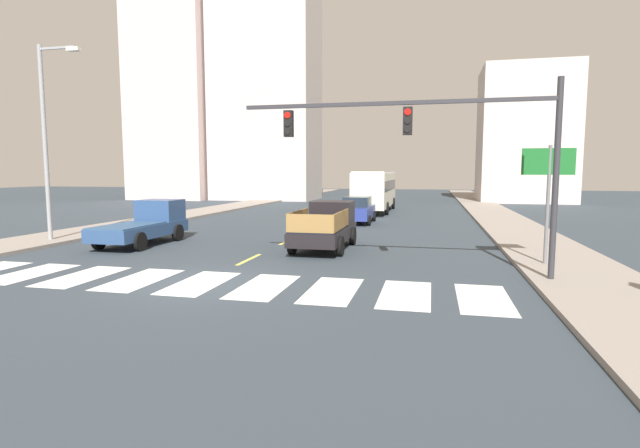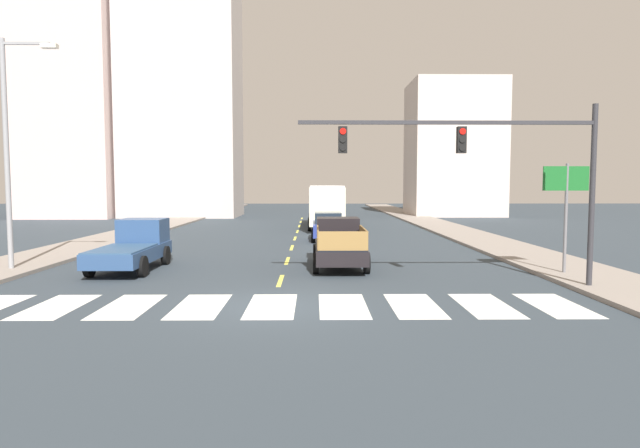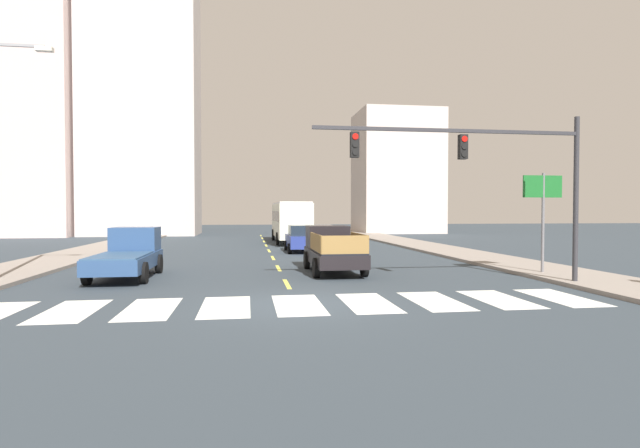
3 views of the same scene
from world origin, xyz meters
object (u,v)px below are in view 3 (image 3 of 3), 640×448
at_px(city_bus, 290,219).
at_px(traffic_signal_gantry, 495,166).
at_px(pickup_dark, 129,254).
at_px(pickup_stakebed, 332,250).
at_px(sedan_near_left, 302,239).
at_px(direction_sign_green, 543,202).

distance_m(city_bus, traffic_signal_gantry, 25.46).
bearing_deg(traffic_signal_gantry, pickup_dark, 160.88).
bearing_deg(pickup_stakebed, sedan_near_left, 93.40).
bearing_deg(pickup_dark, direction_sign_green, -7.73).
relative_size(pickup_stakebed, sedan_near_left, 1.18).
xyz_separation_m(sedan_near_left, direction_sign_green, (8.48, -13.03, 2.17)).
distance_m(sedan_near_left, direction_sign_green, 15.70).
xyz_separation_m(sedan_near_left, traffic_signal_gantry, (5.04, -15.57, 3.36)).
relative_size(traffic_signal_gantry, direction_sign_green, 2.28).
distance_m(pickup_dark, sedan_near_left, 13.70).
xyz_separation_m(city_bus, traffic_signal_gantry, (4.97, -24.86, 2.27)).
xyz_separation_m(pickup_dark, traffic_signal_gantry, (13.22, -4.58, 3.30)).
bearing_deg(traffic_signal_gantry, pickup_stakebed, 132.91).
height_order(city_bus, traffic_signal_gantry, traffic_signal_gantry).
height_order(pickup_stakebed, traffic_signal_gantry, traffic_signal_gantry).
xyz_separation_m(pickup_stakebed, city_bus, (-0.13, 19.66, 1.02)).
distance_m(pickup_stakebed, city_bus, 19.68).
xyz_separation_m(city_bus, direction_sign_green, (8.40, -22.32, 1.08)).
bearing_deg(city_bus, pickup_stakebed, -90.09).
height_order(pickup_dark, city_bus, city_bus).
relative_size(pickup_stakebed, traffic_signal_gantry, 0.54).
relative_size(pickup_dark, traffic_signal_gantry, 0.54).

